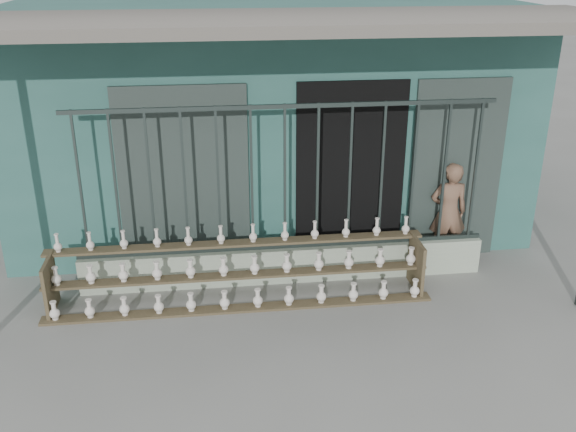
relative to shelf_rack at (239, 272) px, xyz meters
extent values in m
plane|color=slate|center=(0.59, -0.89, -0.36)|extent=(60.00, 60.00, 0.00)
cube|color=#29574F|center=(0.59, 3.41, 1.24)|extent=(7.00, 5.00, 3.20)
cube|color=black|center=(1.49, 0.93, 0.84)|extent=(1.40, 0.12, 2.40)
cube|color=#222E2A|center=(-0.61, 0.89, 0.84)|extent=(1.60, 0.08, 2.40)
cube|color=#222E2A|center=(2.89, 0.89, 0.84)|extent=(1.20, 0.08, 2.40)
cube|color=#59544C|center=(0.59, 0.31, 2.79)|extent=(7.40, 2.00, 0.12)
cube|color=#A0AF96|center=(0.59, 0.41, -0.14)|extent=(5.00, 0.20, 0.45)
cube|color=#283330|center=(-1.76, 0.41, 0.99)|extent=(0.03, 0.03, 1.80)
cube|color=#283330|center=(-1.37, 0.41, 0.99)|extent=(0.03, 0.03, 1.80)
cube|color=#283330|center=(-0.98, 0.41, 0.99)|extent=(0.03, 0.03, 1.80)
cube|color=#283330|center=(-0.58, 0.41, 0.99)|extent=(0.03, 0.03, 1.80)
cube|color=#283330|center=(-0.19, 0.41, 0.99)|extent=(0.03, 0.03, 1.80)
cube|color=#283330|center=(0.20, 0.41, 0.99)|extent=(0.03, 0.03, 1.80)
cube|color=#283330|center=(0.59, 0.41, 0.99)|extent=(0.03, 0.03, 1.80)
cube|color=#283330|center=(0.98, 0.41, 0.99)|extent=(0.03, 0.03, 1.80)
cube|color=#283330|center=(1.37, 0.41, 0.99)|extent=(0.03, 0.03, 1.80)
cube|color=#283330|center=(1.77, 0.41, 0.99)|extent=(0.03, 0.03, 1.80)
cube|color=#283330|center=(2.16, 0.41, 0.99)|extent=(0.03, 0.03, 1.80)
cube|color=#283330|center=(2.55, 0.41, 0.99)|extent=(0.03, 0.03, 1.80)
cube|color=#283330|center=(2.94, 0.41, 0.99)|extent=(0.03, 0.03, 1.80)
cube|color=#283330|center=(0.59, 0.41, 1.86)|extent=(5.00, 0.04, 0.05)
cube|color=#283330|center=(0.59, 0.41, 0.11)|extent=(5.00, 0.04, 0.05)
cube|color=brown|center=(0.00, -0.24, -0.35)|extent=(4.50, 0.18, 0.03)
cube|color=brown|center=(0.00, 0.01, -0.05)|extent=(4.50, 0.18, 0.03)
cube|color=brown|center=(0.00, 0.26, 0.25)|extent=(4.50, 0.18, 0.03)
cube|color=brown|center=(-2.15, 0.01, -0.04)|extent=(0.04, 0.55, 0.64)
cube|color=brown|center=(2.15, 0.01, -0.04)|extent=(0.04, 0.55, 0.64)
imported|color=brown|center=(2.79, 0.76, 0.32)|extent=(0.51, 0.35, 1.35)
camera|label=1|loc=(-0.26, -6.69, 3.50)|focal=40.00mm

